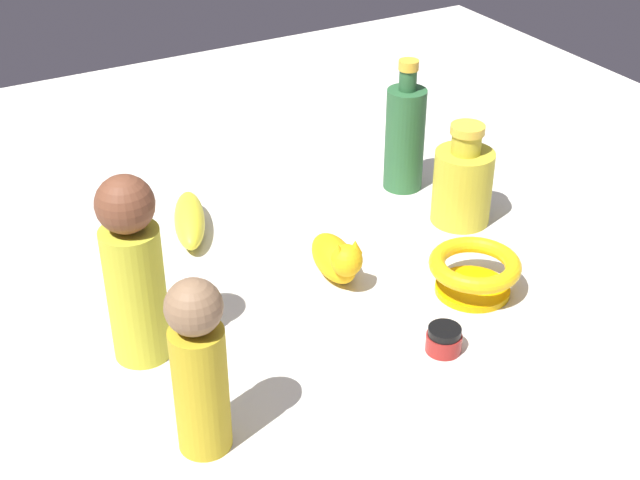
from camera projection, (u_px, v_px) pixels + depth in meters
name	position (u px, v px, depth m)	size (l,w,h in m)	color
ground	(320.00, 284.00, 1.30)	(2.00, 2.00, 0.00)	silver
cat_figurine	(336.00, 258.00, 1.30)	(0.15, 0.07, 0.08)	#F5B212
person_figure_child	(199.00, 367.00, 0.97)	(0.08, 0.08, 0.22)	gold
banana	(190.00, 220.00, 1.41)	(0.17, 0.05, 0.05)	yellow
bowl	(474.00, 270.00, 1.27)	(0.13, 0.13, 0.06)	#DCA305
bottle_tall	(405.00, 136.00, 1.51)	(0.07, 0.07, 0.23)	#2B5F35
person_figure_adult	(134.00, 271.00, 1.10)	(0.11, 0.11, 0.26)	gold
nail_polish_jar	(444.00, 339.00, 1.16)	(0.05, 0.05, 0.04)	maroon
bottle_short	(463.00, 183.00, 1.43)	(0.10, 0.10, 0.17)	gold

